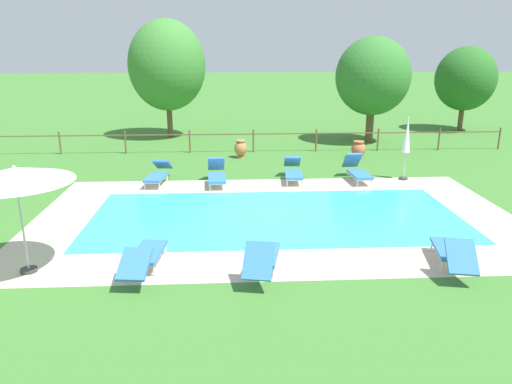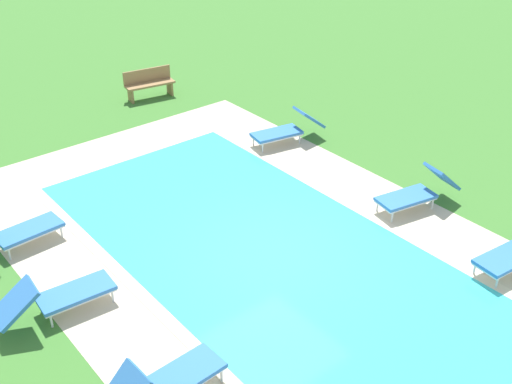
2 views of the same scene
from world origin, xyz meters
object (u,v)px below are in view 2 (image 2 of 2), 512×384
at_px(sun_lounger_north_far, 165,382).
at_px(sun_lounger_south_mid, 417,192).
at_px(sun_lounger_north_near_steps, 15,232).
at_px(sun_lounger_south_near_corner, 59,296).
at_px(sun_lounger_north_mid, 286,129).
at_px(wooden_bench_lawn_side, 149,83).

distance_m(sun_lounger_north_far, sun_lounger_south_mid, 7.23).
xyz_separation_m(sun_lounger_north_near_steps, sun_lounger_south_near_corner, (-2.35, 0.14, -0.02)).
height_order(sun_lounger_north_mid, sun_lounger_north_far, sun_lounger_north_far).
bearing_deg(sun_lounger_north_mid, sun_lounger_south_mid, -179.49).
height_order(sun_lounger_north_near_steps, sun_lounger_north_far, sun_lounger_north_near_steps).
xyz_separation_m(sun_lounger_south_mid, wooden_bench_lawn_side, (9.23, 1.19, 0.09)).
xyz_separation_m(sun_lounger_south_near_corner, sun_lounger_south_mid, (-1.64, -7.51, 0.01)).
relative_size(sun_lounger_north_far, sun_lounger_south_mid, 0.97).
bearing_deg(sun_lounger_north_mid, sun_lounger_north_far, 127.16).
bearing_deg(sun_lounger_south_near_corner, wooden_bench_lawn_side, -39.79).
height_order(sun_lounger_north_far, sun_lounger_south_near_corner, sun_lounger_north_far).
relative_size(sun_lounger_north_mid, sun_lounger_south_near_corner, 1.01).
bearing_deg(sun_lounger_south_mid, sun_lounger_north_far, 99.16).
distance_m(sun_lounger_south_near_corner, wooden_bench_lawn_side, 9.88).
bearing_deg(sun_lounger_south_mid, sun_lounger_south_near_corner, 77.70).
relative_size(sun_lounger_north_far, sun_lounger_south_near_corner, 0.96).
height_order(sun_lounger_north_far, sun_lounger_south_mid, sun_lounger_north_far).
bearing_deg(sun_lounger_north_near_steps, sun_lounger_south_near_corner, 176.64).
relative_size(sun_lounger_north_near_steps, sun_lounger_north_far, 0.98).
height_order(sun_lounger_south_mid, wooden_bench_lawn_side, sun_lounger_south_mid).
xyz_separation_m(sun_lounger_south_near_corner, wooden_bench_lawn_side, (7.59, -6.32, 0.10)).
distance_m(sun_lounger_north_near_steps, sun_lounger_north_far, 5.14).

